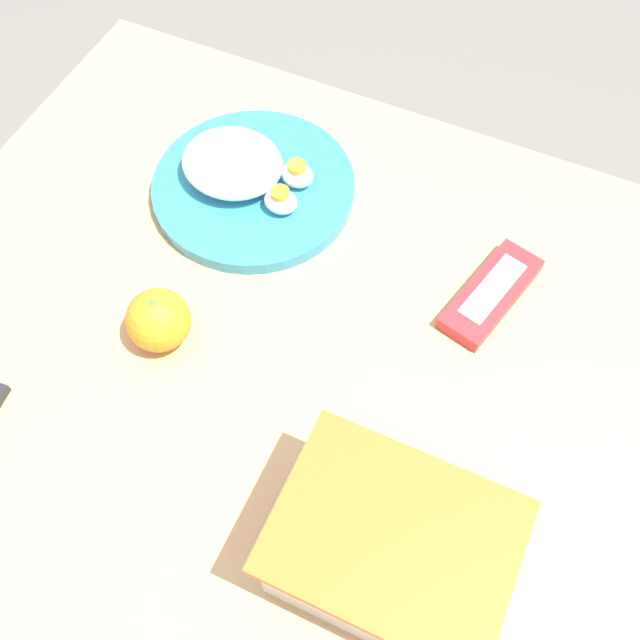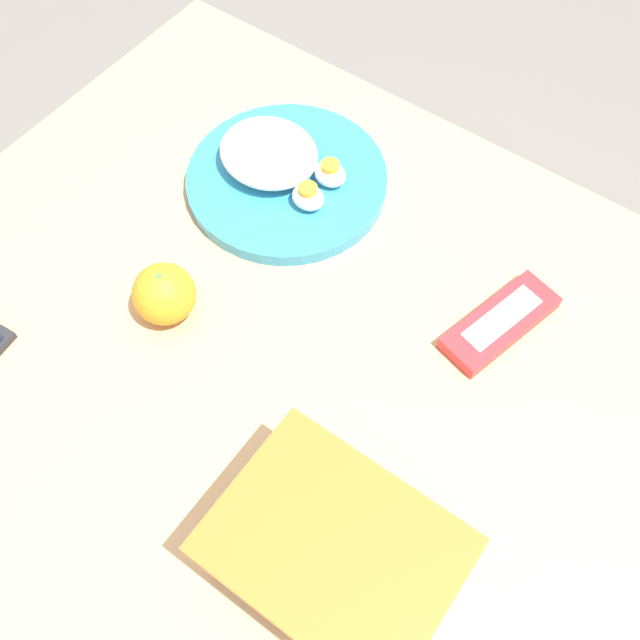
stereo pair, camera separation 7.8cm
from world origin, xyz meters
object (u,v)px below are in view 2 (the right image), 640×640
orange_fruit (164,294)px  candy_bar (500,323)px  rice_plate (282,171)px  food_container (334,561)px

orange_fruit → candy_bar: size_ratio=0.46×
rice_plate → candy_bar: rice_plate is taller
food_container → rice_plate: food_container is taller
food_container → orange_fruit: 0.33m
candy_bar → food_container: bearing=90.8°
orange_fruit → candy_bar: bearing=-147.5°
rice_plate → food_container: bearing=132.9°
food_container → orange_fruit: food_container is taller
orange_fruit → rice_plate: (0.01, -0.22, -0.01)m
orange_fruit → candy_bar: (-0.30, -0.19, -0.02)m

